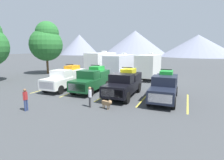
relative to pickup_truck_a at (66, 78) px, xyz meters
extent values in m
plane|color=#3F4244|center=(5.10, 0.69, -1.18)|extent=(240.00, 240.00, 0.00)
cube|color=white|center=(0.01, -0.25, -0.30)|extent=(2.03, 5.55, 0.92)
cube|color=white|center=(0.05, -2.23, 0.20)|extent=(1.87, 1.58, 0.08)
cube|color=white|center=(0.02, -0.74, 0.55)|extent=(1.83, 1.47, 0.78)
cube|color=slate|center=(0.03, -1.31, 0.59)|extent=(1.69, 0.26, 0.58)
cube|color=white|center=(-0.03, 1.24, 0.47)|extent=(1.93, 2.57, 0.62)
cube|color=silver|center=(0.07, -2.97, -0.25)|extent=(1.62, 0.10, 0.64)
cylinder|color=black|center=(0.93, -2.10, -0.76)|extent=(0.30, 0.86, 0.85)
cylinder|color=black|center=(-0.83, -2.14, -0.76)|extent=(0.30, 0.86, 0.85)
cylinder|color=black|center=(0.84, 1.65, -0.76)|extent=(0.30, 0.86, 0.85)
cylinder|color=black|center=(-0.92, 1.61, -0.76)|extent=(0.30, 0.86, 0.85)
cube|color=orange|center=(-0.03, 1.24, 1.01)|extent=(1.09, 1.64, 0.45)
cylinder|color=black|center=(0.41, 0.69, 1.00)|extent=(0.19, 0.44, 0.44)
cylinder|color=black|center=(-0.45, 0.67, 1.00)|extent=(0.19, 0.44, 0.44)
cylinder|color=black|center=(0.39, 1.81, 1.00)|extent=(0.19, 0.44, 0.44)
cylinder|color=black|center=(-0.47, 1.79, 1.00)|extent=(0.19, 0.44, 0.44)
cube|color=black|center=(-0.02, 0.79, 1.38)|extent=(0.96, 0.10, 0.08)
cube|color=#144723|center=(3.10, -0.04, -0.28)|extent=(2.11, 5.28, 0.93)
cube|color=#144723|center=(3.15, -1.93, 0.22)|extent=(1.95, 1.51, 0.08)
cube|color=#144723|center=(3.11, -0.51, 0.60)|extent=(1.90, 1.40, 0.84)
cube|color=slate|center=(3.13, -1.06, 0.64)|extent=(1.76, 0.27, 0.62)
cube|color=#144723|center=(3.07, 1.37, 0.49)|extent=(2.01, 2.45, 0.62)
cube|color=silver|center=(3.16, -2.63, -0.24)|extent=(1.70, 0.10, 0.65)
cylinder|color=black|center=(4.06, -1.80, -0.75)|extent=(0.30, 0.88, 0.87)
cylinder|color=black|center=(2.23, -1.84, -0.75)|extent=(0.30, 0.88, 0.87)
cylinder|color=black|center=(3.98, 1.76, -0.75)|extent=(0.30, 0.88, 0.87)
cylinder|color=black|center=(2.15, 1.72, -0.75)|extent=(0.30, 0.88, 0.87)
cube|color=green|center=(3.07, 1.37, 1.02)|extent=(1.13, 1.57, 0.45)
cylinder|color=black|center=(3.53, 0.85, 1.02)|extent=(0.19, 0.44, 0.44)
cylinder|color=black|center=(2.63, 0.83, 1.02)|extent=(0.19, 0.44, 0.44)
cylinder|color=black|center=(3.51, 1.91, 1.02)|extent=(0.19, 0.44, 0.44)
cylinder|color=black|center=(2.61, 1.89, 1.02)|extent=(0.19, 0.44, 0.44)
cube|color=black|center=(3.08, 0.94, 1.40)|extent=(1.00, 0.10, 0.08)
cube|color=black|center=(6.71, -0.45, -0.28)|extent=(2.19, 5.77, 0.86)
cube|color=black|center=(6.76, -2.51, 0.19)|extent=(2.01, 1.65, 0.08)
cube|color=black|center=(6.72, -0.96, 0.55)|extent=(1.97, 1.53, 0.80)
cube|color=slate|center=(6.74, -1.56, 0.59)|extent=(1.82, 0.27, 0.59)
cube|color=black|center=(6.68, 1.10, 0.44)|extent=(2.08, 2.68, 0.59)
cube|color=silver|center=(6.77, -3.28, -0.23)|extent=(1.75, 0.10, 0.60)
cylinder|color=black|center=(7.70, -2.37, -0.70)|extent=(0.30, 0.96, 0.95)
cylinder|color=black|center=(5.81, -2.42, -0.70)|extent=(0.30, 0.96, 0.95)
cylinder|color=black|center=(7.61, 1.52, -0.70)|extent=(0.30, 0.96, 0.95)
cylinder|color=black|center=(5.72, 1.48, -0.70)|extent=(0.30, 0.96, 0.95)
cube|color=yellow|center=(6.68, 1.10, 0.96)|extent=(1.17, 1.71, 0.45)
cylinder|color=black|center=(7.15, 0.53, 0.96)|extent=(0.19, 0.44, 0.44)
cylinder|color=black|center=(6.23, 0.51, 0.96)|extent=(0.19, 0.44, 0.44)
cylinder|color=black|center=(7.13, 1.69, 0.96)|extent=(0.19, 0.44, 0.44)
cylinder|color=black|center=(6.20, 1.67, 0.96)|extent=(0.19, 0.44, 0.44)
cube|color=black|center=(6.69, 0.63, 1.34)|extent=(1.03, 0.10, 0.08)
cube|color=black|center=(10.26, -0.36, -0.30)|extent=(2.04, 5.78, 0.88)
cube|color=black|center=(10.31, -2.42, 0.18)|extent=(1.87, 1.65, 0.08)
cube|color=black|center=(10.27, -0.87, 0.54)|extent=(1.83, 1.53, 0.81)
cube|color=slate|center=(10.29, -1.47, 0.58)|extent=(1.68, 0.27, 0.60)
cube|color=black|center=(10.23, 1.19, 0.42)|extent=(1.93, 2.68, 0.56)
cube|color=silver|center=(10.32, -3.19, -0.26)|extent=(1.62, 0.10, 0.62)
cylinder|color=black|center=(11.18, -2.29, -0.74)|extent=(0.30, 0.88, 0.87)
cylinder|color=black|center=(9.43, -2.33, -0.74)|extent=(0.30, 0.88, 0.87)
cylinder|color=black|center=(11.09, 1.61, -0.74)|extent=(0.30, 0.88, 0.87)
cylinder|color=black|center=(9.34, 1.57, -0.74)|extent=(0.30, 0.88, 0.87)
cube|color=green|center=(10.23, 1.19, 0.93)|extent=(1.09, 1.71, 0.45)
cylinder|color=black|center=(10.67, 0.62, 0.92)|extent=(0.19, 0.44, 0.44)
cylinder|color=black|center=(9.81, 0.60, 0.92)|extent=(0.19, 0.44, 0.44)
cylinder|color=black|center=(10.64, 1.78, 0.92)|extent=(0.19, 0.44, 0.44)
cylinder|color=black|center=(9.78, 1.76, 0.92)|extent=(0.19, 0.44, 0.44)
cube|color=black|center=(10.24, 0.72, 1.30)|extent=(0.96, 0.10, 0.08)
cube|color=gold|center=(-1.95, -0.30, -1.18)|extent=(0.12, 5.50, 0.01)
cube|color=gold|center=(1.57, -0.30, -1.18)|extent=(0.12, 5.50, 0.01)
cube|color=gold|center=(5.10, -0.30, -1.18)|extent=(0.12, 5.50, 0.01)
cube|color=gold|center=(8.62, -0.30, -1.18)|extent=(0.12, 5.50, 0.01)
cube|color=gold|center=(12.14, -0.30, -1.18)|extent=(0.12, 5.50, 0.01)
cube|color=white|center=(-0.49, 9.59, 0.90)|extent=(2.46, 6.55, 3.10)
cube|color=brown|center=(-1.66, 9.62, 1.06)|extent=(0.16, 6.24, 0.24)
cube|color=silver|center=(-0.47, 10.57, 2.60)|extent=(0.62, 0.71, 0.30)
cube|color=#333333|center=(-0.57, 5.74, -0.86)|extent=(0.15, 1.20, 0.12)
cylinder|color=black|center=(0.56, 8.79, -0.80)|extent=(0.24, 0.76, 0.76)
cylinder|color=black|center=(-1.57, 8.84, -0.80)|extent=(0.24, 0.76, 0.76)
cylinder|color=black|center=(0.59, 10.35, -0.80)|extent=(0.24, 0.76, 0.76)
cylinder|color=black|center=(-1.54, 10.40, -0.80)|extent=(0.24, 0.76, 0.76)
cube|color=silver|center=(3.04, 8.82, 0.77)|extent=(2.51, 7.35, 2.83)
cube|color=#4C6B99|center=(1.86, 8.84, 0.91)|extent=(0.17, 7.01, 0.24)
cube|color=silver|center=(3.07, 9.91, 2.33)|extent=(0.62, 0.71, 0.30)
cube|color=#333333|center=(2.95, 4.56, -0.86)|extent=(0.15, 1.20, 0.12)
cylinder|color=black|center=(4.11, 7.92, -0.80)|extent=(0.24, 0.76, 0.76)
cylinder|color=black|center=(1.94, 7.96, -0.80)|extent=(0.24, 0.76, 0.76)
cylinder|color=black|center=(4.14, 9.67, -0.80)|extent=(0.24, 0.76, 0.76)
cylinder|color=black|center=(1.98, 9.71, -0.80)|extent=(0.24, 0.76, 0.76)
cube|color=silver|center=(6.90, 9.67, 0.80)|extent=(2.57, 6.28, 2.90)
cube|color=brown|center=(5.67, 9.70, 0.94)|extent=(0.15, 5.98, 0.24)
cube|color=silver|center=(6.92, 10.61, 2.39)|extent=(0.62, 0.71, 0.30)
cube|color=#333333|center=(6.82, 5.96, -0.86)|extent=(0.15, 1.20, 0.12)
cylinder|color=black|center=(8.01, 8.90, -0.80)|extent=(0.24, 0.76, 0.76)
cylinder|color=black|center=(5.76, 8.95, -0.80)|extent=(0.24, 0.76, 0.76)
cylinder|color=black|center=(8.04, 10.40, -0.80)|extent=(0.24, 0.76, 0.76)
cylinder|color=black|center=(5.80, 10.44, -0.80)|extent=(0.24, 0.76, 0.76)
cylinder|color=#3F3F42|center=(5.53, -4.37, -0.79)|extent=(0.11, 0.11, 0.78)
cylinder|color=#3F3F42|center=(5.40, -4.26, -0.79)|extent=(0.11, 0.11, 0.78)
cube|color=silver|center=(5.46, -4.31, -0.12)|extent=(0.29, 0.28, 0.55)
sphere|color=#9E704C|center=(5.46, -4.31, 0.26)|extent=(0.21, 0.21, 0.21)
cylinder|color=silver|center=(5.56, -4.39, -0.15)|extent=(0.09, 0.09, 0.50)
cylinder|color=silver|center=(5.37, -4.23, -0.15)|extent=(0.09, 0.09, 0.50)
cylinder|color=navy|center=(1.75, -6.65, -0.78)|extent=(0.12, 0.12, 0.80)
cylinder|color=navy|center=(1.74, -6.81, -0.78)|extent=(0.12, 0.12, 0.80)
cube|color=maroon|center=(1.75, -6.73, -0.09)|extent=(0.20, 0.25, 0.57)
sphere|color=brown|center=(1.75, -6.73, 0.30)|extent=(0.22, 0.22, 0.22)
cylinder|color=maroon|center=(1.76, -6.60, -0.12)|extent=(0.09, 0.09, 0.51)
cylinder|color=maroon|center=(1.74, -6.86, -0.12)|extent=(0.09, 0.09, 0.51)
cube|color=olive|center=(6.71, -4.18, -0.74)|extent=(0.68, 0.39, 0.28)
sphere|color=olive|center=(7.04, -4.28, -0.62)|extent=(0.31, 0.31, 0.31)
cylinder|color=olive|center=(6.37, -4.09, -0.68)|extent=(0.16, 0.08, 0.20)
cylinder|color=olive|center=(6.94, -4.17, -1.03)|extent=(0.06, 0.06, 0.30)
cylinder|color=olive|center=(6.90, -4.32, -1.03)|extent=(0.06, 0.06, 0.30)
cylinder|color=olive|center=(6.51, -4.05, -1.03)|extent=(0.06, 0.06, 0.30)
cylinder|color=olive|center=(6.47, -4.20, -1.03)|extent=(0.06, 0.06, 0.30)
cylinder|color=brown|center=(-10.30, 8.41, 0.60)|extent=(0.37, 0.37, 3.56)
sphere|color=#286B2D|center=(-10.30, 8.41, 3.75)|extent=(5.48, 5.48, 5.48)
sphere|color=#286B2D|center=(-10.00, 8.48, 5.67)|extent=(3.83, 3.83, 3.83)
cone|color=gray|center=(-57.22, 89.96, 5.66)|extent=(26.39, 26.39, 13.68)
cone|color=gray|center=(-18.18, 91.03, 6.25)|extent=(40.12, 40.12, 14.86)
cone|color=gray|center=(16.38, 89.76, 4.52)|extent=(38.97, 38.97, 11.39)
camera|label=1|loc=(11.88, -15.22, 3.12)|focal=28.32mm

